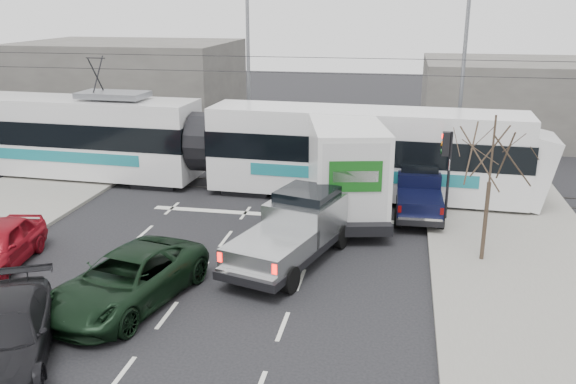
% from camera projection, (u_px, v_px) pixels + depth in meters
% --- Properties ---
extents(ground, '(120.00, 120.00, 0.00)m').
position_uv_depth(ground, '(250.00, 276.00, 20.02)').
color(ground, black).
rests_on(ground, ground).
extents(sidewalk_right, '(6.00, 60.00, 0.15)m').
position_uv_depth(sidewalk_right, '(538.00, 297.00, 18.41)').
color(sidewalk_right, gray).
rests_on(sidewalk_right, ground).
extents(rails, '(60.00, 1.60, 0.03)m').
position_uv_depth(rails, '(300.00, 188.00, 29.40)').
color(rails, '#33302D').
rests_on(rails, ground).
extents(building_left, '(14.00, 10.00, 6.00)m').
position_uv_depth(building_left, '(130.00, 86.00, 42.22)').
color(building_left, '#66615C').
rests_on(building_left, ground).
extents(building_right, '(12.00, 10.00, 5.00)m').
position_uv_depth(building_right, '(518.00, 100.00, 39.66)').
color(building_right, '#66615C').
rests_on(building_right, ground).
extents(bare_tree, '(2.40, 2.40, 5.00)m').
position_uv_depth(bare_tree, '(492.00, 156.00, 19.89)').
color(bare_tree, '#47382B').
rests_on(bare_tree, ground).
extents(traffic_signal, '(0.44, 0.44, 3.60)m').
position_uv_depth(traffic_signal, '(447.00, 156.00, 24.15)').
color(traffic_signal, black).
rests_on(traffic_signal, ground).
extents(street_lamp_near, '(2.38, 0.25, 9.00)m').
position_uv_depth(street_lamp_near, '(459.00, 75.00, 30.33)').
color(street_lamp_near, slate).
rests_on(street_lamp_near, ground).
extents(street_lamp_far, '(2.38, 0.25, 9.00)m').
position_uv_depth(street_lamp_far, '(245.00, 67.00, 34.23)').
color(street_lamp_far, slate).
rests_on(street_lamp_far, ground).
extents(catenary, '(60.00, 0.20, 7.00)m').
position_uv_depth(catenary, '(301.00, 108.00, 28.24)').
color(catenary, black).
rests_on(catenary, ground).
extents(tram, '(29.62, 4.26, 6.03)m').
position_uv_depth(tram, '(203.00, 143.00, 29.14)').
color(tram, white).
rests_on(tram, ground).
extents(silver_pickup, '(3.90, 6.70, 2.31)m').
position_uv_depth(silver_pickup, '(297.00, 228.00, 21.04)').
color(silver_pickup, black).
rests_on(silver_pickup, ground).
extents(box_truck, '(4.42, 8.44, 4.02)m').
position_uv_depth(box_truck, '(344.00, 168.00, 25.38)').
color(box_truck, black).
rests_on(box_truck, ground).
extents(navy_pickup, '(1.99, 4.94, 2.07)m').
position_uv_depth(navy_pickup, '(418.00, 190.00, 25.61)').
color(navy_pickup, black).
rests_on(navy_pickup, ground).
extents(green_car, '(3.77, 6.09, 1.57)m').
position_uv_depth(green_car, '(128.00, 279.00, 17.97)').
color(green_car, black).
rests_on(green_car, ground).
extents(dark_car, '(4.15, 5.67, 1.53)m').
position_uv_depth(dark_car, '(5.00, 335.00, 15.01)').
color(dark_car, black).
rests_on(dark_car, ground).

